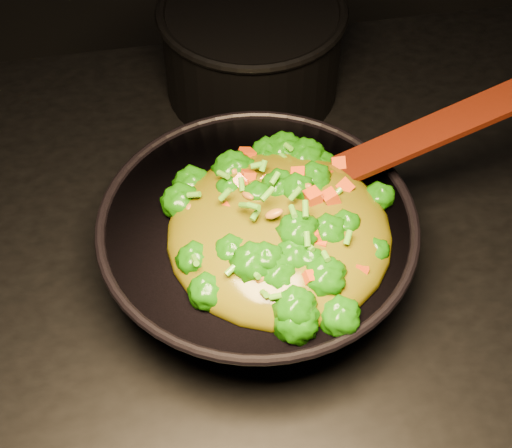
{
  "coord_description": "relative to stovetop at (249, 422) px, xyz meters",
  "views": [
    {
      "loc": [
        -0.09,
        -0.58,
        1.68
      ],
      "look_at": [
        0.01,
        -0.01,
        0.98
      ],
      "focal_mm": 55.0,
      "sensor_mm": 36.0,
      "label": 1
    }
  ],
  "objects": [
    {
      "name": "back_pot",
      "position": [
        0.06,
        0.32,
        0.52
      ],
      "size": [
        0.33,
        0.33,
        0.14
      ],
      "primitive_type": "cylinder",
      "rotation": [
        0.0,
        0.0,
        0.4
      ],
      "color": "black",
      "rests_on": "stovetop"
    },
    {
      "name": "stovetop",
      "position": [
        0.0,
        0.0,
        0.0
      ],
      "size": [
        1.2,
        0.9,
        0.9
      ],
      "primitive_type": "cube",
      "color": "black",
      "rests_on": "ground"
    },
    {
      "name": "wok",
      "position": [
        0.01,
        -0.02,
        0.5
      ],
      "size": [
        0.41,
        0.41,
        0.1
      ],
      "primitive_type": null,
      "rotation": [
        0.0,
        0.0,
        -0.16
      ],
      "color": "black",
      "rests_on": "stovetop"
    },
    {
      "name": "spatula",
      "position": [
        0.19,
        0.02,
        0.6
      ],
      "size": [
        0.28,
        0.05,
        0.12
      ],
      "primitive_type": "cube",
      "rotation": [
        0.0,
        -0.38,
        0.03
      ],
      "color": "black",
      "rests_on": "wok"
    },
    {
      "name": "stir_fry",
      "position": [
        0.03,
        -0.05,
        0.59
      ],
      "size": [
        0.31,
        0.31,
        0.09
      ],
      "primitive_type": null,
      "rotation": [
        0.0,
        0.0,
        0.26
      ],
      "color": "#185E06",
      "rests_on": "wok"
    }
  ]
}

